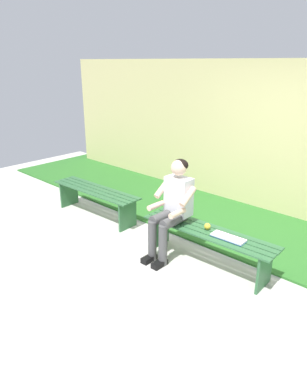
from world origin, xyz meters
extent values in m
cube|color=beige|center=(1.10, 1.00, -0.02)|extent=(10.00, 7.00, 0.04)
cube|color=#2D6B28|center=(1.10, -1.52, 0.01)|extent=(9.00, 2.35, 0.03)
cube|color=#D1C684|center=(0.50, -2.23, 1.23)|extent=(9.50, 0.24, 2.46)
cube|color=#2D6038|center=(0.01, -0.16, 0.46)|extent=(1.76, 0.16, 0.02)
cube|color=#2D6038|center=(0.00, -0.05, 0.46)|extent=(1.76, 0.16, 0.02)
cube|color=#2D6038|center=(0.00, 0.05, 0.46)|extent=(1.76, 0.16, 0.02)
cube|color=#2D6038|center=(-0.01, 0.16, 0.46)|extent=(1.76, 0.16, 0.02)
cube|color=#2D6038|center=(-0.76, -0.03, 0.23)|extent=(0.04, 0.36, 0.45)
cube|color=#2D6038|center=(0.76, 0.03, 0.23)|extent=(0.04, 0.36, 0.45)
cube|color=#2D6038|center=(2.20, -0.16, 0.46)|extent=(1.69, 0.15, 0.02)
cube|color=#2D6038|center=(2.20, -0.05, 0.46)|extent=(1.69, 0.15, 0.02)
cube|color=#2D6038|center=(2.20, 0.05, 0.46)|extent=(1.69, 0.15, 0.02)
cube|color=#2D6038|center=(2.19, 0.16, 0.46)|extent=(1.69, 0.15, 0.02)
cube|color=#2D6038|center=(1.47, -0.03, 0.23)|extent=(0.04, 0.36, 0.45)
cube|color=#2D6038|center=(2.92, 0.03, 0.23)|extent=(0.04, 0.36, 0.45)
cube|color=silver|center=(0.49, -0.02, 0.79)|extent=(0.34, 0.20, 0.50)
sphere|color=beige|center=(0.49, -0.01, 1.17)|extent=(0.20, 0.20, 0.20)
ellipsoid|color=black|center=(0.49, -0.04, 1.20)|extent=(0.20, 0.19, 0.15)
cylinder|color=#4C4C4C|center=(0.40, 0.18, 0.54)|extent=(0.13, 0.40, 0.13)
cylinder|color=#4C4C4C|center=(0.58, 0.18, 0.54)|extent=(0.13, 0.40, 0.13)
cylinder|color=#4C4C4C|center=(0.40, 0.38, 0.27)|extent=(0.11, 0.11, 0.54)
cube|color=black|center=(0.40, 0.44, 0.04)|extent=(0.10, 0.22, 0.07)
cylinder|color=#4C4C4C|center=(0.58, 0.38, 0.27)|extent=(0.11, 0.11, 0.54)
cube|color=black|center=(0.58, 0.44, 0.04)|extent=(0.10, 0.22, 0.07)
cylinder|color=beige|center=(0.28, 0.06, 0.86)|extent=(0.08, 0.28, 0.23)
cylinder|color=beige|center=(0.31, 0.22, 0.68)|extent=(0.07, 0.26, 0.07)
cylinder|color=beige|center=(0.70, 0.06, 0.86)|extent=(0.08, 0.28, 0.23)
cylinder|color=beige|center=(0.67, 0.22, 0.68)|extent=(0.07, 0.26, 0.07)
sphere|color=gold|center=(0.03, -0.02, 0.51)|extent=(0.08, 0.08, 0.08)
cube|color=white|center=(-0.40, 0.01, 0.48)|extent=(0.21, 0.16, 0.02)
cube|color=white|center=(-0.19, 0.01, 0.48)|extent=(0.21, 0.16, 0.02)
cube|color=#1E478C|center=(-0.29, 0.01, 0.48)|extent=(0.42, 0.17, 0.01)
camera|label=1|loc=(-2.17, 3.31, 2.42)|focal=33.16mm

